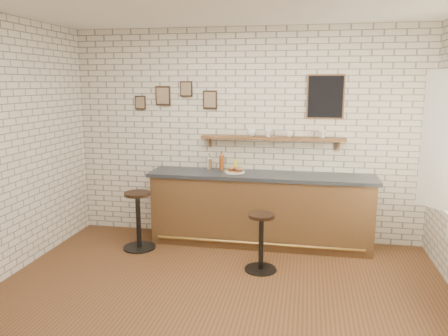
{
  "coord_description": "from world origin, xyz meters",
  "views": [
    {
      "loc": [
        0.87,
        -4.14,
        2.24
      ],
      "look_at": [
        -0.09,
        0.9,
        1.23
      ],
      "focal_mm": 35.0,
      "sensor_mm": 36.0,
      "label": 1
    }
  ],
  "objects_px": {
    "bar_counter": "(260,209)",
    "shelf_cup_a": "(251,133)",
    "bar_stool_left": "(138,218)",
    "shelf_cup_b": "(268,133)",
    "shelf_cup_c": "(289,134)",
    "bitters_bottle_brown": "(210,164)",
    "bitters_bottle_amber": "(221,162)",
    "shelf_cup_d": "(322,134)",
    "sandwich_plate": "(234,172)",
    "ciabatta_sandwich": "(235,169)",
    "condiment_bottle_yellow": "(235,165)",
    "bar_stool_right": "(261,240)",
    "bitters_bottle_white": "(209,163)"
  },
  "relations": [
    {
      "from": "bitters_bottle_white",
      "to": "shelf_cup_b",
      "type": "bearing_deg",
      "value": 0.06
    },
    {
      "from": "sandwich_plate",
      "to": "bitters_bottle_brown",
      "type": "bearing_deg",
      "value": 154.94
    },
    {
      "from": "bar_counter",
      "to": "shelf_cup_a",
      "type": "bearing_deg",
      "value": 129.14
    },
    {
      "from": "bitters_bottle_brown",
      "to": "bitters_bottle_amber",
      "type": "xyz_separation_m",
      "value": [
        0.17,
        0.0,
        0.03
      ]
    },
    {
      "from": "shelf_cup_d",
      "to": "shelf_cup_b",
      "type": "bearing_deg",
      "value": -169.98
    },
    {
      "from": "bitters_bottle_white",
      "to": "bitters_bottle_amber",
      "type": "xyz_separation_m",
      "value": [
        0.18,
        0.0,
        0.02
      ]
    },
    {
      "from": "bar_counter",
      "to": "condiment_bottle_yellow",
      "type": "relative_size",
      "value": 17.24
    },
    {
      "from": "condiment_bottle_yellow",
      "to": "shelf_cup_d",
      "type": "relative_size",
      "value": 1.62
    },
    {
      "from": "sandwich_plate",
      "to": "shelf_cup_c",
      "type": "xyz_separation_m",
      "value": [
        0.73,
        0.19,
        0.53
      ]
    },
    {
      "from": "bitters_bottle_amber",
      "to": "shelf_cup_c",
      "type": "distance_m",
      "value": 1.04
    },
    {
      "from": "ciabatta_sandwich",
      "to": "condiment_bottle_yellow",
      "type": "height_order",
      "value": "condiment_bottle_yellow"
    },
    {
      "from": "shelf_cup_b",
      "to": "shelf_cup_c",
      "type": "bearing_deg",
      "value": -43.19
    },
    {
      "from": "bitters_bottle_amber",
      "to": "shelf_cup_a",
      "type": "xyz_separation_m",
      "value": [
        0.43,
        0.0,
        0.43
      ]
    },
    {
      "from": "bar_counter",
      "to": "bitters_bottle_brown",
      "type": "relative_size",
      "value": 16.0
    },
    {
      "from": "shelf_cup_b",
      "to": "shelf_cup_d",
      "type": "distance_m",
      "value": 0.73
    },
    {
      "from": "ciabatta_sandwich",
      "to": "shelf_cup_a",
      "type": "xyz_separation_m",
      "value": [
        0.2,
        0.19,
        0.49
      ]
    },
    {
      "from": "condiment_bottle_yellow",
      "to": "shelf_cup_b",
      "type": "distance_m",
      "value": 0.65
    },
    {
      "from": "bitters_bottle_amber",
      "to": "bar_stool_right",
      "type": "xyz_separation_m",
      "value": [
        0.7,
        -1.08,
        -0.74
      ]
    },
    {
      "from": "bar_stool_right",
      "to": "shelf_cup_a",
      "type": "relative_size",
      "value": 5.6
    },
    {
      "from": "bar_stool_left",
      "to": "shelf_cup_c",
      "type": "height_order",
      "value": "shelf_cup_c"
    },
    {
      "from": "bitters_bottle_brown",
      "to": "shelf_cup_d",
      "type": "bearing_deg",
      "value": 0.03
    },
    {
      "from": "condiment_bottle_yellow",
      "to": "shelf_cup_c",
      "type": "relative_size",
      "value": 1.63
    },
    {
      "from": "bar_stool_right",
      "to": "shelf_cup_a",
      "type": "bearing_deg",
      "value": 104.0
    },
    {
      "from": "bar_counter",
      "to": "bitters_bottle_white",
      "type": "xyz_separation_m",
      "value": [
        -0.77,
        0.2,
        0.59
      ]
    },
    {
      "from": "bar_stool_left",
      "to": "shelf_cup_c",
      "type": "relative_size",
      "value": 7.17
    },
    {
      "from": "bitters_bottle_white",
      "to": "shelf_cup_c",
      "type": "relative_size",
      "value": 1.97
    },
    {
      "from": "bar_counter",
      "to": "shelf_cup_b",
      "type": "relative_size",
      "value": 29.86
    },
    {
      "from": "bar_counter",
      "to": "bar_stool_left",
      "type": "height_order",
      "value": "bar_counter"
    },
    {
      "from": "ciabatta_sandwich",
      "to": "condiment_bottle_yellow",
      "type": "relative_size",
      "value": 1.36
    },
    {
      "from": "bitters_bottle_amber",
      "to": "bar_stool_left",
      "type": "relative_size",
      "value": 0.33
    },
    {
      "from": "shelf_cup_a",
      "to": "bar_stool_right",
      "type": "bearing_deg",
      "value": -84.33
    },
    {
      "from": "condiment_bottle_yellow",
      "to": "shelf_cup_d",
      "type": "bearing_deg",
      "value": 0.04
    },
    {
      "from": "bar_counter",
      "to": "sandwich_plate",
      "type": "height_order",
      "value": "sandwich_plate"
    },
    {
      "from": "bar_counter",
      "to": "bitters_bottle_brown",
      "type": "height_order",
      "value": "bitters_bottle_brown"
    },
    {
      "from": "ciabatta_sandwich",
      "to": "bitters_bottle_amber",
      "type": "relative_size",
      "value": 0.93
    },
    {
      "from": "bitters_bottle_white",
      "to": "condiment_bottle_yellow",
      "type": "height_order",
      "value": "bitters_bottle_white"
    },
    {
      "from": "shelf_cup_b",
      "to": "bar_stool_left",
      "type": "bearing_deg",
      "value": 158.84
    },
    {
      "from": "bar_counter",
      "to": "bitters_bottle_amber",
      "type": "height_order",
      "value": "bitters_bottle_amber"
    },
    {
      "from": "bitters_bottle_amber",
      "to": "shelf_cup_d",
      "type": "distance_m",
      "value": 1.46
    },
    {
      "from": "ciabatta_sandwich",
      "to": "condiment_bottle_yellow",
      "type": "distance_m",
      "value": 0.19
    },
    {
      "from": "bitters_bottle_amber",
      "to": "shelf_cup_c",
      "type": "bearing_deg",
      "value": 0.06
    },
    {
      "from": "bitters_bottle_brown",
      "to": "bitters_bottle_amber",
      "type": "distance_m",
      "value": 0.18
    },
    {
      "from": "condiment_bottle_yellow",
      "to": "shelf_cup_c",
      "type": "height_order",
      "value": "shelf_cup_c"
    },
    {
      "from": "bar_stool_right",
      "to": "bitters_bottle_white",
      "type": "bearing_deg",
      "value": 129.21
    },
    {
      "from": "bar_stool_left",
      "to": "bitters_bottle_white",
      "type": "bearing_deg",
      "value": 39.07
    },
    {
      "from": "bar_counter",
      "to": "shelf_cup_a",
      "type": "height_order",
      "value": "shelf_cup_a"
    },
    {
      "from": "bitters_bottle_brown",
      "to": "bitters_bottle_white",
      "type": "height_order",
      "value": "bitters_bottle_white"
    },
    {
      "from": "bitters_bottle_white",
      "to": "shelf_cup_b",
      "type": "relative_size",
      "value": 2.09
    },
    {
      "from": "bitters_bottle_white",
      "to": "bar_stool_right",
      "type": "relative_size",
      "value": 0.31
    },
    {
      "from": "bitters_bottle_brown",
      "to": "shelf_cup_a",
      "type": "relative_size",
      "value": 1.54
    }
  ]
}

